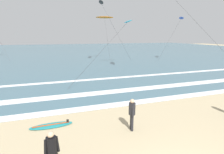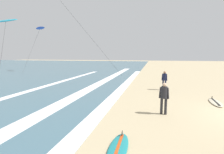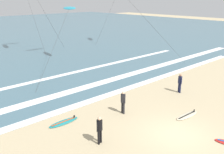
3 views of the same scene
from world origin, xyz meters
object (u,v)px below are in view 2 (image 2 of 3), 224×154
surfboard_near_water (118,149)px  kite_cyan_mid_center (6,21)px  kite_blue_far_right (40,28)px  surfer_foreground_main (164,96)px  surfer_mid_group (164,79)px  surfboard_left_pile (215,102)px

surfboard_near_water → kite_cyan_mid_center: kite_cyan_mid_center is taller
surfboard_near_water → kite_blue_far_right: (22.05, 18.33, 7.47)m
surfer_foreground_main → kite_cyan_mid_center: 16.90m
surfer_mid_group → surfer_foreground_main: bearing=176.5°
surfer_mid_group → surfboard_near_water: (-10.02, 1.94, -0.91)m
surfer_mid_group → surfboard_near_water: surfer_mid_group is taller
surfer_foreground_main → surfboard_left_pile: 4.40m
surfboard_left_pile → surfboard_near_water: bearing=143.9°
surfboard_near_water → kite_cyan_mid_center: (9.72, 13.33, 6.23)m
surfer_mid_group → kite_cyan_mid_center: 16.17m
surfer_foreground_main → surfer_mid_group: 6.27m
surfer_foreground_main → surfer_mid_group: bearing=-3.5°
surfer_mid_group → surfboard_near_water: size_ratio=0.76×
surfboard_near_water → surfboard_left_pile: (6.59, -4.80, 0.00)m
kite_cyan_mid_center → surfer_mid_group: bearing=-88.9°
surfer_foreground_main → surfboard_near_water: surfer_foreground_main is taller
surfboard_left_pile → surfer_mid_group: bearing=39.8°
surfboard_left_pile → kite_blue_far_right: kite_blue_far_right is taller
surfboard_near_water → surfer_mid_group: bearing=-10.9°
surfer_foreground_main → surfer_mid_group: same height
surfboard_near_water → kite_blue_far_right: size_ratio=0.27×
kite_blue_far_right → surfboard_near_water: bearing=-140.3°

